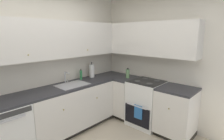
{
  "coord_description": "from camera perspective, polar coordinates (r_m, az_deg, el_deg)",
  "views": [
    {
      "loc": [
        -1.33,
        -1.41,
        1.81
      ],
      "look_at": [
        0.98,
        0.71,
        1.17
      ],
      "focal_mm": 28.19,
      "sensor_mm": 36.0,
      "label": 1
    }
  ],
  "objects": [
    {
      "name": "faucet",
      "position": [
        3.46,
        -14.71,
        -2.0
      ],
      "size": [
        0.07,
        0.16,
        0.21
      ],
      "color": "silver",
      "rests_on": "countertop_back"
    },
    {
      "name": "countertop_right",
      "position": [
        3.4,
        14.87,
        -4.8
      ],
      "size": [
        0.6,
        1.55,
        0.03
      ],
      "color": "#2D2D33",
      "rests_on": "lower_cabinets_right"
    },
    {
      "name": "sink",
      "position": [
        3.34,
        -12.68,
        -5.41
      ],
      "size": [
        0.56,
        0.4,
        0.1
      ],
      "color": "#B7B7BC",
      "rests_on": "countertop_back"
    },
    {
      "name": "countertop_back",
      "position": [
        3.34,
        -13.26,
        -5.0
      ],
      "size": [
        2.86,
        0.6,
        0.03
      ],
      "primitive_type": "cube",
      "color": "#2D2D33",
      "rests_on": "lower_cabinets_back"
    },
    {
      "name": "paper_towel_roll",
      "position": [
        3.82,
        -6.56,
        -0.25
      ],
      "size": [
        0.11,
        0.11,
        0.34
      ],
      "color": "white",
      "rests_on": "countertop_back"
    },
    {
      "name": "oil_bottle",
      "position": [
        3.75,
        5.09,
        -1.1
      ],
      "size": [
        0.08,
        0.08,
        0.21
      ],
      "color": "#729E66",
      "rests_on": "countertop_right"
    },
    {
      "name": "oven_range",
      "position": [
        3.67,
        11.05,
        -10.35
      ],
      "size": [
        0.68,
        0.62,
        1.04
      ],
      "color": "white",
      "rests_on": "ground_plane"
    },
    {
      "name": "upper_cabinets_right",
      "position": [
        3.61,
        10.48,
        9.89
      ],
      "size": [
        0.32,
        2.1,
        0.65
      ],
      "color": "silver"
    },
    {
      "name": "soap_bottle",
      "position": [
        3.67,
        -10.04,
        -1.53
      ],
      "size": [
        0.05,
        0.05,
        0.22
      ],
      "color": "#338C4C",
      "rests_on": "countertop_back"
    },
    {
      "name": "dishwasher",
      "position": [
        3.08,
        -31.29,
        -16.94
      ],
      "size": [
        0.6,
        0.63,
        0.86
      ],
      "color": "white",
      "rests_on": "ground_plane"
    },
    {
      "name": "lower_cabinets_back",
      "position": [
        3.5,
        -12.92,
        -11.97
      ],
      "size": [
        1.66,
        0.62,
        0.86
      ],
      "color": "silver",
      "rests_on": "ground_plane"
    },
    {
      "name": "upper_cabinets_back",
      "position": [
        3.24,
        -17.74,
        9.38
      ],
      "size": [
        2.54,
        0.34,
        0.65
      ],
      "color": "silver"
    },
    {
      "name": "wall_right",
      "position": [
        3.56,
        18.84,
        3.03
      ],
      "size": [
        0.05,
        3.22,
        2.64
      ],
      "primitive_type": "cube",
      "color": "silver",
      "rests_on": "ground_plane"
    },
    {
      "name": "wall_back",
      "position": [
        3.32,
        -23.19,
        2.12
      ],
      "size": [
        3.85,
        0.05,
        2.64
      ],
      "primitive_type": "cube",
      "color": "silver",
      "rests_on": "ground_plane"
    },
    {
      "name": "lower_cabinets_right",
      "position": [
        3.55,
        14.52,
        -11.67
      ],
      "size": [
        0.62,
        1.55,
        0.86
      ],
      "color": "silver",
      "rests_on": "ground_plane"
    }
  ]
}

